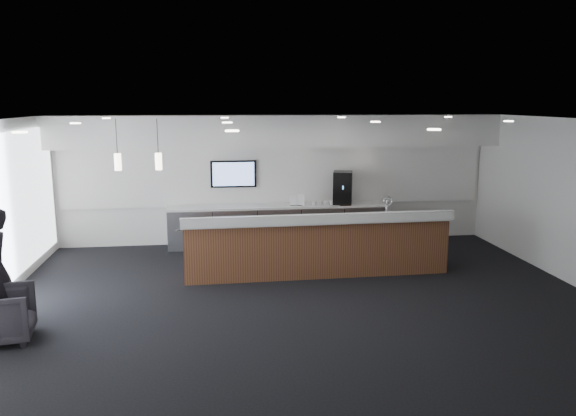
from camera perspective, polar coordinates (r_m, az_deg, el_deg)
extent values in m
plane|color=black|center=(9.65, 1.41, -9.19)|extent=(10.00, 10.00, 0.00)
cube|color=black|center=(9.08, 1.50, 8.91)|extent=(10.00, 8.00, 0.02)
cube|color=silver|center=(13.16, -1.21, 2.96)|extent=(10.00, 0.02, 3.00)
cube|color=white|center=(12.61, -1.01, 7.86)|extent=(10.00, 0.90, 0.70)
cube|color=white|center=(13.12, -1.19, 3.37)|extent=(9.80, 0.06, 1.40)
cube|color=gray|center=(13.00, -1.02, -1.85)|extent=(5.00, 0.60, 0.90)
cube|color=white|center=(12.90, -1.02, 0.21)|extent=(5.06, 0.66, 0.05)
cylinder|color=silver|center=(12.62, -9.93, -2.20)|extent=(0.60, 0.02, 0.02)
cylinder|color=silver|center=(12.61, -5.38, -2.09)|extent=(0.60, 0.02, 0.02)
cylinder|color=silver|center=(12.68, -0.86, -1.97)|extent=(0.60, 0.02, 0.02)
cylinder|color=silver|center=(12.83, 3.59, -1.84)|extent=(0.60, 0.02, 0.02)
cylinder|color=silver|center=(13.05, 7.90, -1.70)|extent=(0.60, 0.02, 0.02)
cube|color=black|center=(12.99, -5.57, 3.47)|extent=(1.05, 0.07, 0.62)
cube|color=blue|center=(12.95, -5.56, 3.44)|extent=(0.95, 0.01, 0.54)
cylinder|color=beige|center=(9.87, -13.21, 4.42)|extent=(0.12, 0.12, 0.30)
cylinder|color=beige|center=(9.97, -17.22, 4.28)|extent=(0.12, 0.12, 0.30)
cube|color=#582B1D|center=(10.84, 2.94, -4.03)|extent=(5.05, 0.82, 1.05)
cube|color=white|center=(10.72, 2.97, -1.16)|extent=(5.13, 0.90, 0.06)
cube|color=white|center=(10.32, 3.41, -1.12)|extent=(5.12, 0.24, 0.18)
cylinder|color=silver|center=(11.14, 9.99, 0.04)|extent=(0.04, 0.04, 0.28)
torus|color=silver|center=(11.06, 10.10, 0.70)|extent=(0.19, 0.03, 0.19)
cube|color=black|center=(13.07, 5.57, 2.08)|extent=(0.54, 0.58, 0.75)
cube|color=silver|center=(12.88, 5.80, 0.30)|extent=(0.27, 0.12, 0.02)
cube|color=white|center=(12.79, 0.52, 0.74)|extent=(0.16, 0.04, 0.22)
cube|color=white|center=(12.81, 1.25, 0.84)|extent=(0.20, 0.06, 0.26)
imported|color=black|center=(8.87, -27.10, -9.66)|extent=(0.96, 0.94, 0.76)
imported|color=white|center=(13.01, 5.66, 0.57)|extent=(0.10, 0.10, 0.09)
imported|color=white|center=(12.98, 5.06, 0.55)|extent=(0.14, 0.14, 0.09)
imported|color=white|center=(12.95, 4.45, 0.54)|extent=(0.12, 0.12, 0.09)
imported|color=white|center=(12.92, 3.85, 0.53)|extent=(0.13, 0.13, 0.09)
imported|color=white|center=(12.90, 3.24, 0.51)|extent=(0.14, 0.14, 0.09)
imported|color=white|center=(12.87, 2.62, 0.50)|extent=(0.11, 0.11, 0.09)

